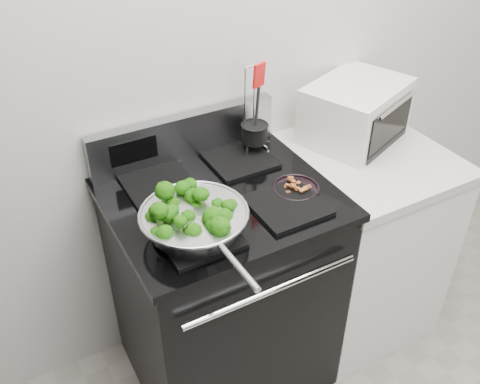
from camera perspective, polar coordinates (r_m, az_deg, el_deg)
back_wall at (r=2.11m, az=0.82°, el=15.70°), size 4.00×0.02×2.70m
gas_range at (r=2.21m, az=-1.85°, el=-10.10°), size 0.79×0.69×1.13m
counter at (r=2.52m, az=12.20°, el=-4.94°), size 0.62×0.68×0.92m
skillet at (r=1.71m, az=-4.87°, el=-3.02°), size 0.35×0.56×0.08m
broccoli_pile at (r=1.70m, az=-4.94°, el=-2.46°), size 0.28×0.28×0.10m
bacon_plate at (r=1.93m, az=5.99°, el=0.64°), size 0.17×0.17×0.04m
utensil_holder at (r=2.12m, az=1.55°, el=5.83°), size 0.12×0.12×0.38m
toaster_oven at (r=2.31m, az=12.23°, el=8.42°), size 0.51×0.45×0.24m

